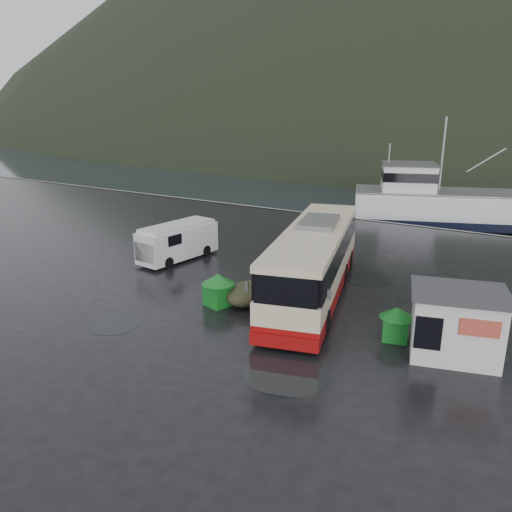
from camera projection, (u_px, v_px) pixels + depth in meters
The scene contains 13 objects.
ground at pixel (247, 299), 24.58m from camera, with size 160.00×160.00×0.00m, color black.
harbor_water at pixel (501, 146), 114.65m from camera, with size 300.00×180.00×0.02m, color black.
quay_edge at pixel (376, 221), 40.96m from camera, with size 160.00×0.60×1.50m, color #999993.
coach_bus at pixel (313, 295), 25.10m from camera, with size 3.22×12.99×3.68m, color beige, non-canonical shape.
white_van at pixel (179, 259), 30.87m from camera, with size 1.88×5.43×2.27m, color silver, non-canonical shape.
waste_bin_left at pixel (219, 305), 23.82m from camera, with size 1.12×1.12×1.57m, color #12691E, non-canonical shape.
waste_bin_right at pixel (395, 339), 20.33m from camera, with size 1.01×1.01×1.41m, color #12691E, non-canonical shape.
dome_tent at pixel (246, 303), 24.01m from camera, with size 1.82×2.55×1.00m, color #32351F, non-canonical shape.
ticket_kiosk at pixel (452, 356), 18.98m from camera, with size 3.42×2.59×2.67m, color silver, non-canonical shape.
jersey_barrier_a at pixel (296, 309), 23.30m from camera, with size 0.78×1.56×0.78m, color #999993, non-canonical shape.
jersey_barrier_b at pixel (440, 354), 19.09m from camera, with size 0.84×1.69×0.84m, color #999993, non-canonical shape.
fishing_trawler at pixel (469, 211), 44.78m from camera, with size 23.69×5.21×9.48m, color silver, non-canonical shape.
puddles at pixel (286, 323), 21.81m from camera, with size 10.93×14.21×0.01m.
Camera 1 is at (12.24, -19.37, 9.16)m, focal length 35.00 mm.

